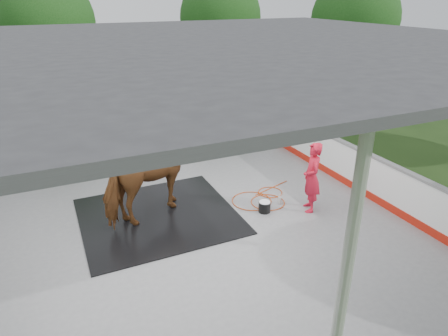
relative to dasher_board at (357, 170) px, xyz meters
name	(u,v)px	position (x,y,z in m)	size (l,w,h in m)	color
ground	(195,229)	(-4.60, 0.00, -0.59)	(100.00, 100.00, 0.00)	#1E3814
concrete_slab	(195,228)	(-4.60, 0.00, -0.57)	(12.00, 10.00, 0.05)	slate
pavilion_structure	(189,47)	(-4.60, 0.00, 3.37)	(12.60, 10.60, 4.05)	beige
dasher_board	(357,170)	(0.00, 0.00, 0.00)	(0.16, 8.00, 1.15)	#B21D0E
tree_belt	(188,51)	(-4.30, 0.90, 3.20)	(28.00, 28.00, 5.80)	#382314
rubber_mat	(158,216)	(-5.23, 0.80, -0.53)	(3.52, 3.30, 0.03)	black
horse	(155,176)	(-5.23, 0.80, 0.52)	(1.11, 2.45, 2.07)	brown
handler	(312,177)	(-1.79, -0.41, 0.32)	(0.63, 0.41, 1.72)	red
wash_bucket	(265,207)	(-2.84, -0.06, -0.40)	(0.29, 0.29, 0.27)	black
soap_bottle_a	(280,199)	(-2.28, 0.15, -0.41)	(0.10, 0.10, 0.26)	silver
soap_bottle_b	(353,218)	(-1.22, -1.30, -0.46)	(0.08, 0.08, 0.17)	#338CD8
hose_coil	(261,199)	(-2.62, 0.50, -0.53)	(1.95, 1.30, 0.02)	#A8380C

